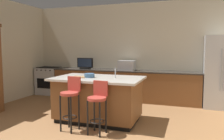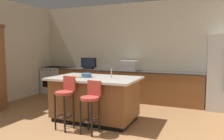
% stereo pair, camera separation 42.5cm
% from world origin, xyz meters
% --- Properties ---
extents(wall_back, '(6.66, 0.12, 2.92)m').
position_xyz_m(wall_back, '(0.00, 4.32, 1.46)').
color(wall_back, beige).
rests_on(wall_back, ground_plane).
extents(counter_back, '(4.44, 0.62, 0.90)m').
position_xyz_m(counter_back, '(-0.02, 3.94, 0.45)').
color(counter_back, brown).
rests_on(counter_back, ground_plane).
extents(kitchen_island, '(1.88, 1.16, 0.94)m').
position_xyz_m(kitchen_island, '(0.01, 1.90, 0.48)').
color(kitchen_island, black).
rests_on(kitchen_island, ground_plane).
extents(range_oven, '(0.77, 0.63, 0.92)m').
position_xyz_m(range_oven, '(-2.64, 3.94, 0.46)').
color(range_oven, '#B7BABF').
rests_on(range_oven, ground_plane).
extents(microwave, '(0.48, 0.36, 0.29)m').
position_xyz_m(microwave, '(0.08, 3.94, 1.04)').
color(microwave, '#B7BABF').
rests_on(microwave, counter_back).
extents(tv_monitor, '(0.53, 0.16, 0.35)m').
position_xyz_m(tv_monitor, '(-1.26, 3.89, 1.06)').
color(tv_monitor, black).
rests_on(tv_monitor, counter_back).
extents(sink_faucet_back, '(0.02, 0.02, 0.24)m').
position_xyz_m(sink_faucet_back, '(-0.16, 4.04, 1.02)').
color(sink_faucet_back, '#B2B2B7').
rests_on(sink_faucet_back, counter_back).
extents(sink_faucet_island, '(0.02, 0.02, 0.22)m').
position_xyz_m(sink_faucet_island, '(0.40, 1.90, 1.05)').
color(sink_faucet_island, '#B2B2B7').
rests_on(sink_faucet_island, kitchen_island).
extents(bar_stool_left, '(0.34, 0.36, 1.02)m').
position_xyz_m(bar_stool_left, '(-0.26, 1.19, 0.62)').
color(bar_stool_left, '#B23D33').
rests_on(bar_stool_left, ground_plane).
extents(bar_stool_right, '(0.34, 0.35, 0.96)m').
position_xyz_m(bar_stool_right, '(0.29, 1.20, 0.58)').
color(bar_stool_right, '#B23D33').
rests_on(bar_stool_right, ground_plane).
extents(fruit_bowl, '(0.22, 0.22, 0.08)m').
position_xyz_m(fruit_bowl, '(-0.17, 1.84, 0.98)').
color(fruit_bowl, '#3F668C').
rests_on(fruit_bowl, kitchen_island).
extents(cutting_board, '(0.33, 0.29, 0.02)m').
position_xyz_m(cutting_board, '(-0.37, 1.78, 0.95)').
color(cutting_board, '#A87F51').
rests_on(cutting_board, kitchen_island).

